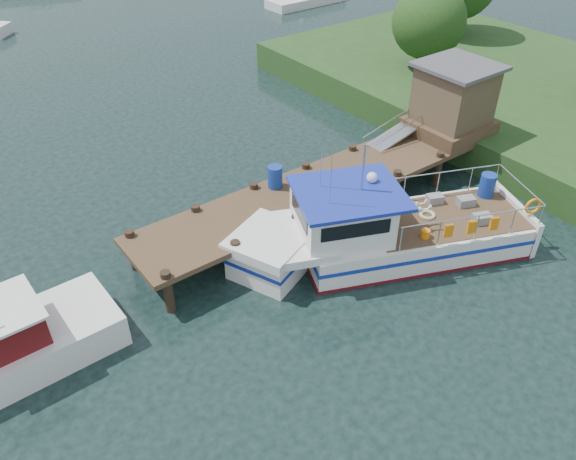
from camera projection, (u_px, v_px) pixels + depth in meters
ground_plane at (285, 230)px, 21.36m from camera, size 160.00×160.00×0.00m
near_shore at (566, 83)px, 27.86m from camera, size 16.00×30.00×7.76m
dock at (411, 130)px, 23.19m from camera, size 16.60×3.00×4.78m
lobster_boat at (377, 233)px, 19.57m from camera, size 10.77×6.61×5.35m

